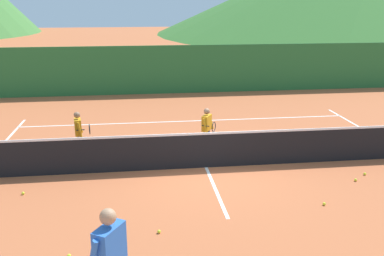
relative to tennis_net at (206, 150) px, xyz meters
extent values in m
plane|color=#BC6038|center=(0.00, 0.00, -0.50)|extent=(120.00, 120.00, 0.00)
cube|color=white|center=(0.00, 4.53, -0.50)|extent=(11.84, 0.08, 0.01)
cube|color=white|center=(0.00, 0.00, -0.50)|extent=(0.08, 5.63, 0.01)
cube|color=black|center=(0.00, 0.00, -0.04)|extent=(12.20, 0.02, 0.92)
cube|color=white|center=(0.00, 0.00, 0.45)|extent=(12.20, 0.03, 0.06)
cube|color=blue|center=(-2.18, -5.30, 0.61)|extent=(0.45, 0.53, 0.58)
sphere|color=tan|center=(-2.18, -5.30, 1.04)|extent=(0.23, 0.23, 0.23)
cylinder|color=blue|center=(-2.07, -5.04, 0.57)|extent=(0.19, 0.16, 0.57)
torus|color=#262628|center=(-2.29, -4.90, 0.52)|extent=(0.17, 0.26, 0.29)
cylinder|color=black|center=(-2.08, -5.03, 0.52)|extent=(0.20, 0.14, 0.03)
cylinder|color=silver|center=(-3.44, 1.42, -0.18)|extent=(0.10, 0.10, 0.65)
cylinder|color=silver|center=(-3.40, 1.18, -0.18)|extent=(0.10, 0.10, 0.65)
cube|color=orange|center=(-3.42, 1.30, 0.37)|extent=(0.24, 0.41, 0.45)
sphere|color=#996B4C|center=(-3.42, 1.30, 0.72)|extent=(0.18, 0.18, 0.18)
cylinder|color=orange|center=(-3.41, 1.52, 0.35)|extent=(0.18, 0.10, 0.44)
cylinder|color=orange|center=(-3.35, 1.08, 0.34)|extent=(0.14, 0.09, 0.45)
torus|color=#262628|center=(-3.09, 1.13, 0.34)|extent=(0.07, 0.29, 0.29)
cylinder|color=black|center=(-3.33, 1.09, 0.34)|extent=(0.22, 0.06, 0.03)
cylinder|color=navy|center=(0.28, 1.37, -0.18)|extent=(0.10, 0.10, 0.64)
cylinder|color=navy|center=(0.15, 1.16, -0.18)|extent=(0.10, 0.10, 0.64)
cube|color=orange|center=(0.21, 1.26, 0.37)|extent=(0.35, 0.42, 0.45)
sphere|color=#996B4C|center=(0.21, 1.26, 0.71)|extent=(0.18, 0.18, 0.18)
cylinder|color=orange|center=(0.37, 1.42, 0.34)|extent=(0.19, 0.15, 0.44)
cylinder|color=orange|center=(0.13, 1.06, 0.34)|extent=(0.15, 0.13, 0.44)
torus|color=#262628|center=(0.36, 0.92, 0.34)|extent=(0.17, 0.26, 0.29)
cylinder|color=black|center=(0.15, 1.04, 0.34)|extent=(0.20, 0.14, 0.03)
sphere|color=yellow|center=(-4.42, -1.09, -0.47)|extent=(0.07, 0.07, 0.07)
sphere|color=yellow|center=(2.20, -2.48, -0.47)|extent=(0.07, 0.07, 0.07)
sphere|color=yellow|center=(3.51, -1.36, -0.47)|extent=(0.07, 0.07, 0.07)
sphere|color=yellow|center=(-1.43, -3.18, -0.47)|extent=(0.07, 0.07, 0.07)
sphere|color=yellow|center=(3.92, -1.03, -0.47)|extent=(0.07, 0.07, 0.07)
sphere|color=yellow|center=(-3.02, -3.79, -0.47)|extent=(0.07, 0.07, 0.07)
cube|color=#286B33|center=(0.00, 9.46, 0.63)|extent=(26.05, 0.08, 2.25)
camera|label=1|loc=(-1.73, -10.47, 3.80)|focal=40.10mm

